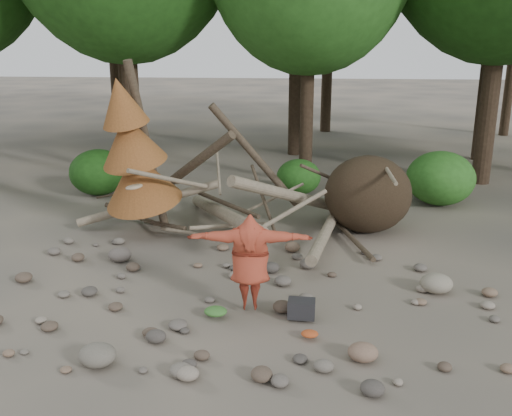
{
  "coord_description": "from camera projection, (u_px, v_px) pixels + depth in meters",
  "views": [
    {
      "loc": [
        0.99,
        -9.81,
        4.83
      ],
      "look_at": [
        -0.0,
        1.5,
        1.4
      ],
      "focal_mm": 40.0,
      "sensor_mm": 36.0,
      "label": 1
    }
  ],
  "objects": [
    {
      "name": "dead_conifer",
      "position": [
        134.0,
        154.0,
        13.7
      ],
      "size": [
        2.06,
        2.16,
        4.35
      ],
      "color": "#4C3F30",
      "rests_on": "ground"
    },
    {
      "name": "ground",
      "position": [
        249.0,
        301.0,
        10.83
      ],
      "size": [
        120.0,
        120.0,
        0.0
      ],
      "primitive_type": "plane",
      "color": "#514C44",
      "rests_on": "ground"
    },
    {
      "name": "deadfall_pile",
      "position": [
        345.0,
        196.0,
        14.43
      ],
      "size": [
        8.55,
        5.24,
        3.3
      ],
      "color": "#332619",
      "rests_on": "ground"
    },
    {
      "name": "bush_mid",
      "position": [
        299.0,
        177.0,
        18.04
      ],
      "size": [
        1.4,
        1.4,
        1.12
      ],
      "primitive_type": "ellipsoid",
      "color": "#265F1B",
      "rests_on": "ground"
    },
    {
      "name": "boulder_front_right",
      "position": [
        363.0,
        352.0,
        8.82
      ],
      "size": [
        0.47,
        0.43,
        0.28
      ],
      "primitive_type": "ellipsoid",
      "color": "#826551",
      "rests_on": "ground"
    },
    {
      "name": "frisbee_thrower",
      "position": [
        250.0,
        262.0,
        10.16
      ],
      "size": [
        3.37,
        0.72,
        2.21
      ],
      "color": "#A23824",
      "rests_on": "ground"
    },
    {
      "name": "boulder_front_left",
      "position": [
        97.0,
        355.0,
        8.68
      ],
      "size": [
        0.58,
        0.52,
        0.35
      ],
      "primitive_type": "ellipsoid",
      "color": "#696358",
      "rests_on": "ground"
    },
    {
      "name": "cloth_green",
      "position": [
        216.0,
        314.0,
        10.17
      ],
      "size": [
        0.41,
        0.34,
        0.16
      ],
      "primitive_type": "ellipsoid",
      "color": "#386F2C",
      "rests_on": "ground"
    },
    {
      "name": "boulder_mid_left",
      "position": [
        120.0,
        255.0,
        12.71
      ],
      "size": [
        0.52,
        0.47,
        0.31
      ],
      "primitive_type": "ellipsoid",
      "color": "#635A53",
      "rests_on": "ground"
    },
    {
      "name": "boulder_mid_right",
      "position": [
        436.0,
        283.0,
        11.15
      ],
      "size": [
        0.63,
        0.57,
        0.38
      ],
      "primitive_type": "ellipsoid",
      "color": "gray",
      "rests_on": "ground"
    },
    {
      "name": "backpack",
      "position": [
        301.0,
        312.0,
        10.08
      ],
      "size": [
        0.49,
        0.34,
        0.32
      ],
      "primitive_type": "cube",
      "rotation": [
        0.0,
        0.0,
        -0.05
      ],
      "color": "black",
      "rests_on": "ground"
    },
    {
      "name": "bush_right",
      "position": [
        440.0,
        178.0,
        16.86
      ],
      "size": [
        2.0,
        2.0,
        1.6
      ],
      "primitive_type": "ellipsoid",
      "color": "#307123",
      "rests_on": "ground"
    },
    {
      "name": "cloth_orange",
      "position": [
        310.0,
        336.0,
        9.45
      ],
      "size": [
        0.29,
        0.24,
        0.11
      ],
      "primitive_type": "ellipsoid",
      "color": "#AE451D",
      "rests_on": "ground"
    },
    {
      "name": "bush_left",
      "position": [
        98.0,
        172.0,
        17.95
      ],
      "size": [
        1.8,
        1.8,
        1.44
      ],
      "primitive_type": "ellipsoid",
      "color": "#1C4B14",
      "rests_on": "ground"
    }
  ]
}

